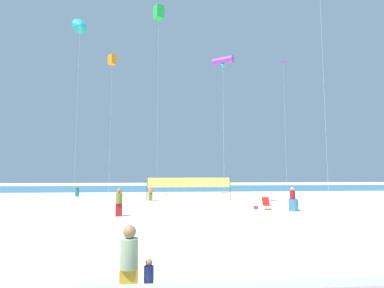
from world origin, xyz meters
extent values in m
plane|color=beige|center=(0.00, 0.00, 0.00)|extent=(120.00, 120.00, 0.00)
cube|color=teal|center=(0.00, 34.09, 0.00)|extent=(120.00, 20.00, 0.01)
cube|color=gold|center=(-2.44, -10.71, 0.37)|extent=(0.35, 0.21, 0.73)
cylinder|color=#99B28C|center=(-2.44, -10.71, 1.03)|extent=(0.37, 0.37, 0.60)
sphere|color=#997051|center=(-2.44, -10.71, 1.47)|extent=(0.27, 0.27, 0.27)
cylinder|color=navy|center=(-2.03, -10.59, 0.57)|extent=(0.20, 0.20, 0.33)
sphere|color=#997051|center=(-2.03, -10.59, 0.81)|extent=(0.15, 0.15, 0.15)
cube|color=navy|center=(7.19, 3.34, 0.38)|extent=(0.36, 0.22, 0.75)
cylinder|color=maroon|center=(7.19, 3.34, 1.06)|extent=(0.38, 0.38, 0.62)
sphere|color=tan|center=(7.19, 3.34, 1.52)|extent=(0.28, 0.28, 0.28)
cube|color=white|center=(-9.22, 9.21, 0.35)|extent=(0.33, 0.20, 0.69)
cylinder|color=#19727A|center=(-9.22, 9.21, 0.98)|extent=(0.35, 0.35, 0.57)
sphere|color=brown|center=(-9.22, 9.21, 1.39)|extent=(0.26, 0.26, 0.26)
cube|color=olive|center=(-3.16, 11.95, 0.38)|extent=(0.37, 0.22, 0.77)
cylinder|color=#EA7260|center=(-3.16, 11.95, 1.08)|extent=(0.39, 0.39, 0.63)
sphere|color=#997051|center=(-3.16, 11.95, 1.54)|extent=(0.28, 0.28, 0.28)
cube|color=maroon|center=(-4.57, 1.82, 0.39)|extent=(0.37, 0.22, 0.78)
cylinder|color=olive|center=(-4.57, 1.82, 1.10)|extent=(0.39, 0.39, 0.65)
sphere|color=#997051|center=(-4.57, 1.82, 1.57)|extent=(0.29, 0.29, 0.29)
cube|color=red|center=(5.60, 4.09, 0.32)|extent=(0.52, 0.48, 0.03)
cube|color=red|center=(5.60, 4.38, 0.60)|extent=(0.52, 0.23, 0.57)
cylinder|color=silver|center=(5.60, 3.95, 0.16)|extent=(0.03, 0.03, 0.32)
cylinder|color=silver|center=(5.60, 4.24, 0.16)|extent=(0.03, 0.03, 0.32)
cylinder|color=teal|center=(7.21, 3.28, 0.41)|extent=(0.64, 0.64, 0.81)
cylinder|color=#4C4C51|center=(-3.46, 11.27, 1.20)|extent=(0.08, 0.08, 2.40)
cylinder|color=#4C4C51|center=(4.46, 11.35, 1.20)|extent=(0.08, 0.08, 2.40)
cube|color=#EAE566|center=(0.50, 11.31, 1.73)|extent=(7.92, 0.09, 0.90)
cube|color=#7A3872|center=(4.89, 4.50, 0.12)|extent=(0.31, 0.15, 0.25)
cylinder|color=silver|center=(10.12, 3.84, 9.75)|extent=(0.01, 0.01, 19.49)
cylinder|color=silver|center=(-2.65, 14.85, 10.27)|extent=(0.01, 0.01, 20.53)
cube|color=green|center=(-2.65, 14.85, 20.53)|extent=(1.29, 1.29, 1.50)
cylinder|color=silver|center=(12.55, 17.17, 8.10)|extent=(0.01, 0.01, 16.21)
pyramid|color=purple|center=(12.56, 17.20, 16.25)|extent=(0.49, 0.49, 0.27)
cylinder|color=silver|center=(3.08, 7.25, 6.10)|extent=(0.01, 0.01, 12.21)
cylinder|color=purple|center=(3.08, 7.25, 12.21)|extent=(1.86, 1.54, 0.61)
sphere|color=#26BFCC|center=(3.08, 7.25, 11.80)|extent=(0.37, 0.37, 0.37)
cylinder|color=silver|center=(-10.74, 13.44, 8.98)|extent=(0.01, 0.01, 17.95)
cone|color=#26BFCC|center=(-10.74, 13.44, 17.95)|extent=(1.57, 1.18, 1.55)
cylinder|color=silver|center=(-7.67, 15.06, 7.48)|extent=(0.01, 0.01, 14.95)
cube|color=orange|center=(-7.67, 15.06, 14.95)|extent=(0.92, 0.92, 1.05)
camera|label=1|loc=(-1.69, -17.10, 2.70)|focal=27.84mm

